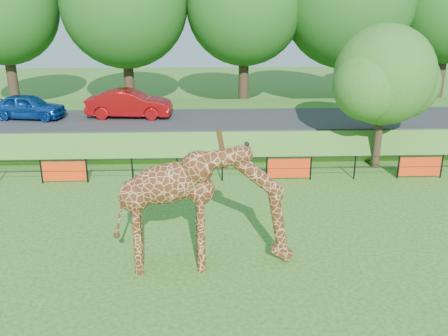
# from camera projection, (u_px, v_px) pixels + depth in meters

# --- Properties ---
(ground) EXTENTS (90.00, 90.00, 0.00)m
(ground) POSITION_uv_depth(u_px,v_px,m) (232.00, 275.00, 14.93)
(ground) COLOR #245E17
(ground) RESTS_ON ground
(giraffe) EXTENTS (5.45, 1.30, 3.86)m
(giraffe) POSITION_uv_depth(u_px,v_px,m) (206.00, 208.00, 14.86)
(giraffe) COLOR #522710
(giraffe) RESTS_ON ground
(perimeter_fence) EXTENTS (28.07, 0.10, 1.10)m
(perimeter_fence) POSITION_uv_depth(u_px,v_px,m) (222.00, 169.00, 22.30)
(perimeter_fence) COLOR black
(perimeter_fence) RESTS_ON ground
(embankment) EXTENTS (40.00, 9.00, 1.30)m
(embankment) POSITION_uv_depth(u_px,v_px,m) (218.00, 125.00, 29.34)
(embankment) COLOR #245E17
(embankment) RESTS_ON ground
(road) EXTENTS (40.00, 5.00, 0.12)m
(road) POSITION_uv_depth(u_px,v_px,m) (218.00, 120.00, 27.69)
(road) COLOR #28282B
(road) RESTS_ON embankment
(car_blue) EXTENTS (4.23, 2.26, 1.37)m
(car_blue) POSITION_uv_depth(u_px,v_px,m) (28.00, 106.00, 27.47)
(car_blue) COLOR #1549AA
(car_blue) RESTS_ON road
(car_red) EXTENTS (4.78, 1.96, 1.54)m
(car_red) POSITION_uv_depth(u_px,v_px,m) (129.00, 104.00, 27.75)
(car_red) COLOR #A20B0D
(car_red) RESTS_ON road
(visitor) EXTENTS (0.59, 0.45, 1.44)m
(visitor) POSITION_uv_depth(u_px,v_px,m) (246.00, 156.00, 23.59)
(visitor) COLOR black
(visitor) RESTS_ON ground
(tree_east) EXTENTS (5.40, 4.71, 6.76)m
(tree_east) POSITION_uv_depth(u_px,v_px,m) (386.00, 79.00, 22.88)
(tree_east) COLOR black
(tree_east) RESTS_ON ground
(bg_tree_line) EXTENTS (37.30, 8.80, 11.82)m
(bg_tree_line) POSITION_uv_depth(u_px,v_px,m) (243.00, 6.00, 33.38)
(bg_tree_line) COLOR black
(bg_tree_line) RESTS_ON ground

